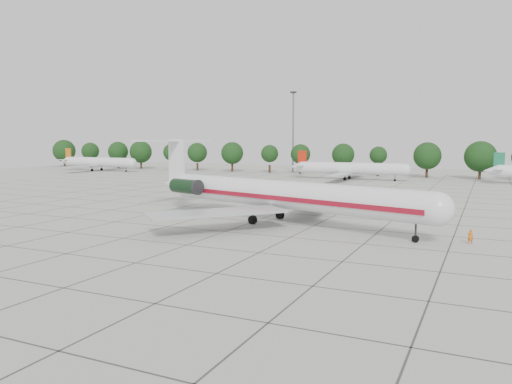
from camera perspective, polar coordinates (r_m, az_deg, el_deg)
ground at (r=64.56m, az=-0.15°, el=-3.37°), size 260.00×260.00×0.00m
apron_joints at (r=78.23m, az=4.56°, el=-1.71°), size 170.00×170.00×0.02m
main_airliner at (r=63.67m, az=1.70°, el=-0.12°), size 44.20×33.95×10.54m
ground_crew at (r=55.10m, az=23.29°, el=-4.71°), size 0.58×0.40×1.53m
bg_airliner_a at (r=172.76m, az=-17.56°, el=3.27°), size 28.24×27.20×7.40m
bg_airliner_c at (r=131.67m, az=10.72°, el=2.65°), size 28.24×27.20×7.40m
tree_line at (r=147.85m, az=9.93°, el=4.22°), size 249.86×8.44×10.22m
floodlight_mast at (r=160.18m, az=4.27°, el=7.41°), size 1.60×1.60×25.45m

